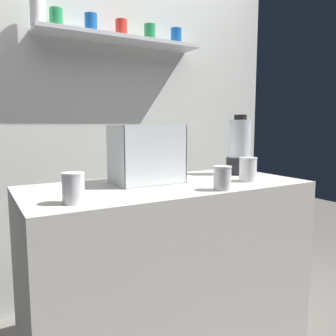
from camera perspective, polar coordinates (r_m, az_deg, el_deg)
counter at (r=1.81m, az=0.00°, el=-16.84°), size 1.40×0.64×0.90m
back_wall_unit at (r=2.35m, az=-9.50°, el=9.04°), size 2.60×0.24×2.50m
carrot_display_bin at (r=1.70m, az=-3.98°, el=0.50°), size 0.34×0.23×0.29m
blender_pitcher at (r=2.05m, az=11.96°, el=3.19°), size 0.15×0.15×0.35m
juice_cup_carrot_far_left at (r=1.31m, az=-15.65°, el=-3.45°), size 0.09×0.09×0.12m
juice_cup_beet_left at (r=1.54m, az=9.13°, el=-1.97°), size 0.08×0.08×0.11m
juice_cup_orange_middle at (r=1.81m, az=13.31°, el=-0.42°), size 0.09×0.09×0.12m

